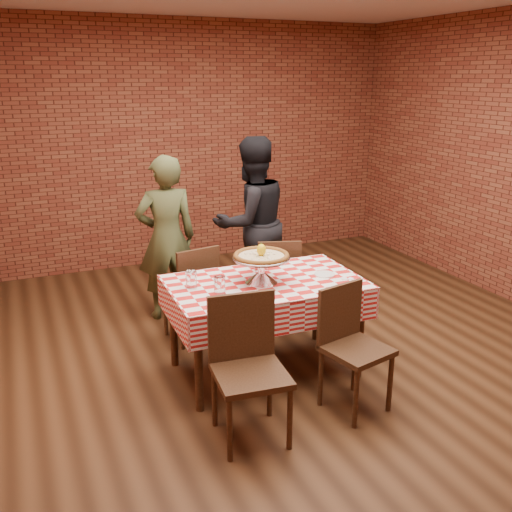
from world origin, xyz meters
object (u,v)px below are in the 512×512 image
Objects in this scene: water_glass_right at (191,280)px; diner_olive at (167,238)px; diner_black at (251,223)px; chair_near_right at (357,352)px; chair_far_right at (277,281)px; water_glass_left at (220,285)px; pizza_stand at (261,270)px; chair_near_left at (251,373)px; pizza at (261,256)px; condiment_caddy at (260,261)px; chair_far_left at (190,292)px; table at (265,327)px.

water_glass_right is 1.29m from diner_olive.
diner_olive is 0.92× the size of diner_black.
chair_near_right is 1.02× the size of chair_far_right.
water_glass_left is 1.47m from diner_olive.
pizza_stand is 0.48× the size of chair_near_left.
diner_black is (0.86, 1.46, 0.03)m from water_glass_left.
pizza is at bearing 107.31° from diner_olive.
chair_far_left is at bearing 136.31° from condiment_caddy.
chair_near_right is at bearing -61.87° from pizza.
pizza_stand is 1.42m from diner_olive.
condiment_caddy is at bearing 68.39° from pizza_stand.
diner_black is (1.02, 1.27, 0.03)m from water_glass_right.
diner_black is (0.90, 2.12, 0.39)m from chair_near_left.
pizza_stand reaches higher than table.
table is at bearing -8.39° from water_glass_right.
chair_near_left is at bearing 76.55° from chair_far_left.
diner_olive is (-0.00, 1.47, -0.04)m from water_glass_left.
diner_olive reaches higher than chair_far_right.
water_glass_left and water_glass_right have the same top height.
water_glass_left is 1.29m from chair_far_right.
diner_olive is at bearing 105.10° from pizza_stand.
table is 0.89m from chair_near_left.
water_glass_right is at bearing 103.42° from chair_near_left.
condiment_caddy is at bearing 69.17° from chair_near_left.
chair_near_left is (-0.04, -0.66, -0.36)m from water_glass_left.
pizza is 0.48× the size of chair_far_left.
table is 1.65× the size of chair_near_right.
diner_olive is at bearing 83.17° from water_glass_right.
table is 1.68× the size of chair_far_right.
chair_near_left is at bearing 57.72° from diner_black.
pizza_stand is at bearing 67.47° from chair_near_left.
diner_black is (0.46, 1.35, 0.48)m from table.
pizza is 1.06m from chair_far_right.
pizza_stand is 0.95m from chair_near_left.
chair_near_left reaches higher than water_glass_right.
pizza is at bearing 15.07° from water_glass_left.
water_glass_right reaches higher than chair_far_right.
table is 0.54m from condiment_caddy.
pizza_stand reaches higher than chair_near_left.
table is 11.25× the size of water_glass_left.
water_glass_right is 0.66m from condiment_caddy.
chair_far_right is (0.50, 0.77, -0.53)m from pizza.
pizza reaches higher than water_glass_right.
pizza is 0.48× the size of chair_far_right.
chair_near_left is 2.15m from diner_olive.
chair_near_left reaches higher than chair_near_right.
water_glass_right is at bearing 129.49° from water_glass_left.
chair_far_right is (1.02, 0.68, -0.39)m from water_glass_right.
diner_olive is at bearing -10.04° from diner_black.
chair_near_right reaches higher than chair_far_left.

